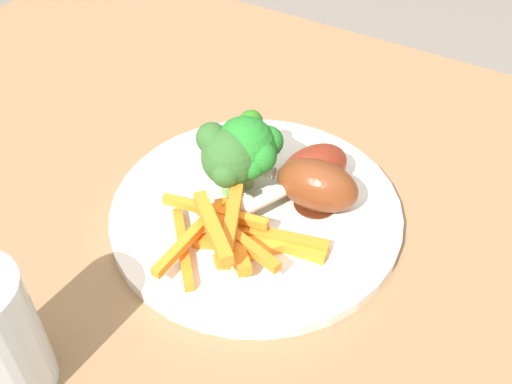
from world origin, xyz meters
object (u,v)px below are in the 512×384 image
at_px(carrot_fries_pile, 234,236).
at_px(chicken_drumstick_near, 313,184).
at_px(broccoli_floret_front, 244,143).
at_px(broccoli_floret_back, 249,149).
at_px(chicken_drumstick_far, 309,172).
at_px(dining_table, 257,301).
at_px(dinner_plate, 256,212).
at_px(broccoli_floret_middle, 228,155).

height_order(carrot_fries_pile, chicken_drumstick_near, chicken_drumstick_near).
relative_size(broccoli_floret_front, carrot_fries_pile, 0.44).
bearing_deg(broccoli_floret_front, broccoli_floret_back, -31.34).
bearing_deg(chicken_drumstick_near, chicken_drumstick_far, 125.65).
xyz_separation_m(dining_table, carrot_fries_pile, (-0.00, -0.03, 0.13)).
relative_size(dinner_plate, broccoli_floret_back, 3.63).
xyz_separation_m(dining_table, chicken_drumstick_far, (0.02, 0.07, 0.14)).
relative_size(dinner_plate, carrot_fries_pile, 1.76).
bearing_deg(dinner_plate, broccoli_floret_middle, 168.31).
relative_size(broccoli_floret_middle, broccoli_floret_back, 0.94).
height_order(dinner_plate, broccoli_floret_middle, broccoli_floret_middle).
relative_size(broccoli_floret_back, carrot_fries_pile, 0.49).
bearing_deg(chicken_drumstick_far, broccoli_floret_middle, -147.08).
bearing_deg(broccoli_floret_middle, chicken_drumstick_near, 18.12).
distance_m(dining_table, carrot_fries_pile, 0.14).
bearing_deg(broccoli_floret_back, chicken_drumstick_far, 26.13).
distance_m(dining_table, broccoli_floret_middle, 0.17).
bearing_deg(carrot_fries_pile, chicken_drumstick_near, 68.08).
bearing_deg(broccoli_floret_front, dining_table, -47.91).
bearing_deg(dining_table, broccoli_floret_front, 132.09).
bearing_deg(carrot_fries_pile, dining_table, 82.91).
height_order(broccoli_floret_middle, chicken_drumstick_near, broccoli_floret_middle).
bearing_deg(broccoli_floret_front, broccoli_floret_middle, -97.06).
xyz_separation_m(carrot_fries_pile, chicken_drumstick_far, (0.02, 0.10, 0.01)).
height_order(dining_table, carrot_fries_pile, carrot_fries_pile).
bearing_deg(broccoli_floret_front, dinner_plate, -43.83).
xyz_separation_m(broccoli_floret_middle, chicken_drumstick_near, (0.08, 0.03, -0.02)).
distance_m(carrot_fries_pile, chicken_drumstick_far, 0.10).
bearing_deg(broccoli_floret_middle, broccoli_floret_back, 51.54).
xyz_separation_m(dining_table, chicken_drumstick_near, (0.03, 0.05, 0.14)).
bearing_deg(broccoli_floret_middle, chicken_drumstick_far, 32.92).
distance_m(chicken_drumstick_near, chicken_drumstick_far, 0.02).
bearing_deg(chicken_drumstick_near, broccoli_floret_middle, -161.88).
bearing_deg(broccoli_floret_back, dining_table, -51.58).
relative_size(broccoli_floret_front, broccoli_floret_back, 0.91).
distance_m(dining_table, dinner_plate, 0.11).
xyz_separation_m(broccoli_floret_back, chicken_drumstick_far, (0.05, 0.03, -0.02)).
bearing_deg(broccoli_floret_middle, broccoli_floret_front, 82.94).
relative_size(broccoli_floret_front, chicken_drumstick_far, 0.55).
bearing_deg(chicken_drumstick_far, broccoli_floret_back, -153.87).
relative_size(dinner_plate, chicken_drumstick_near, 2.22).
distance_m(dining_table, chicken_drumstick_near, 0.15).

